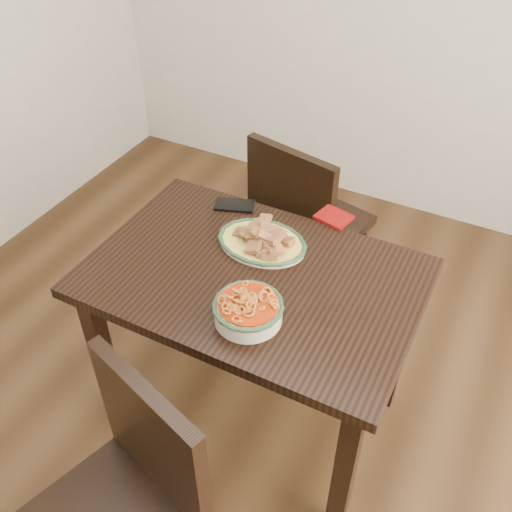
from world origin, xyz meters
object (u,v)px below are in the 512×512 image
at_px(noodle_bowl, 248,308).
at_px(dining_table, 253,298).
at_px(fish_plate, 262,235).
at_px(chair_near, 128,497).
at_px(smartphone, 234,205).
at_px(chair_far, 303,219).

bearing_deg(noodle_bowl, dining_table, 113.34).
bearing_deg(fish_plate, chair_near, -88.13).
relative_size(dining_table, fish_plate, 3.47).
distance_m(fish_plate, smartphone, 0.25).
xyz_separation_m(chair_near, fish_plate, (-0.03, 0.86, 0.30)).
xyz_separation_m(dining_table, smartphone, (-0.24, 0.30, 0.12)).
bearing_deg(fish_plate, dining_table, -74.02).
height_order(fish_plate, smartphone, fish_plate).
xyz_separation_m(chair_near, smartphone, (-0.22, 1.01, 0.26)).
height_order(dining_table, chair_near, chair_near).
height_order(fish_plate, noodle_bowl, fish_plate).
distance_m(dining_table, noodle_bowl, 0.25).
distance_m(dining_table, chair_far, 0.68).
distance_m(fish_plate, noodle_bowl, 0.35).
height_order(dining_table, chair_far, chair_far).
height_order(chair_near, noodle_bowl, chair_near).
bearing_deg(fish_plate, chair_far, 96.18).
relative_size(chair_near, fish_plate, 2.85).
bearing_deg(fish_plate, smartphone, 141.35).
bearing_deg(dining_table, fish_plate, 105.98).
distance_m(dining_table, fish_plate, 0.22).
xyz_separation_m(dining_table, chair_far, (-0.10, 0.66, -0.14)).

